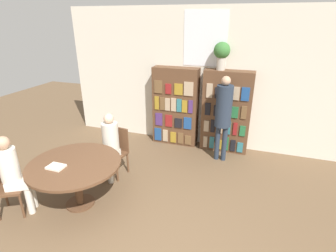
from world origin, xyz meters
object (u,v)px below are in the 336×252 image
Objects in this scene: seated_reader_right at (13,171)px; librarian_standing at (224,110)px; chair_left_side at (116,149)px; reading_table at (75,169)px; seated_reader_left at (110,142)px; chair_near_camera at (3,184)px; bookshelf_left at (175,107)px; bookshelf_right at (226,112)px; flower_vase at (222,53)px.

librarian_standing reaches higher than seated_reader_right.
reading_table is at bearing 90.00° from chair_left_side.
librarian_standing reaches higher than seated_reader_left.
reading_table is 1.11× the size of seated_reader_left.
chair_near_camera is at bearing 63.00° from chair_left_side.
seated_reader_left is at bearing -109.75° from bookshelf_left.
bookshelf_right is 2.56m from seated_reader_left.
bookshelf_left reaches higher than chair_near_camera.
chair_near_camera is 0.72× the size of seated_reader_left.
chair_left_side is (0.12, 1.02, -0.14)m from reading_table.
bookshelf_left is 2.78m from reading_table.
bookshelf_left is 1.41× the size of seated_reader_right.
flower_vase is 0.62× the size of chair_left_side.
bookshelf_right is at bearing 110.07° from seated_reader_right.
seated_reader_right is at bearing -135.48° from librarian_standing.
flower_vase reaches higher than bookshelf_left.
bookshelf_right is 1.98× the size of chair_left_side.
bookshelf_left is 1.00× the size of bookshelf_right.
librarian_standing is (-0.00, -0.50, 0.20)m from bookshelf_right.
librarian_standing is (2.62, 2.58, 0.37)m from seated_reader_right.
librarian_standing reaches higher than chair_near_camera.
bookshelf_right is at bearing 54.69° from reading_table.
librarian_standing is (1.89, 2.16, 0.44)m from reading_table.
bookshelf_right is 0.54m from librarian_standing.
seated_reader_left is 0.71× the size of librarian_standing.
seated_reader_left is (-1.60, -1.82, -1.40)m from flower_vase.
flower_vase is at bearing -124.81° from seated_reader_left.
seated_reader_left is (-1.79, -1.82, -0.17)m from bookshelf_right.
seated_reader_left is (-0.65, -1.82, -0.17)m from bookshelf_left.
bookshelf_right is 3.21× the size of flower_vase.
seated_reader_right is (-2.43, -3.08, -1.39)m from flower_vase.
seated_reader_left reaches higher than chair_left_side.
flower_vase is (-0.19, 0.00, 1.23)m from bookshelf_right.
chair_near_camera is (-1.64, -3.17, -0.38)m from bookshelf_left.
flower_vase is at bearing -127.34° from chair_left_side.
seated_reader_right reaches higher than chair_left_side.
bookshelf_right is at bearing 109.23° from chair_near_camera.
bookshelf_right is 4.23m from chair_near_camera.
seated_reader_right is at bearing -115.76° from bookshelf_left.
flower_vase is at bearing 111.26° from chair_near_camera.
flower_vase is at bearing 178.54° from bookshelf_right.
seated_reader_left is at bearing 83.51° from reading_table.
librarian_standing reaches higher than reading_table.
chair_left_side is at bearing -133.83° from flower_vase.
bookshelf_left is at bearing -104.58° from chair_left_side.
chair_near_camera is (-0.89, -0.51, -0.14)m from reading_table.
bookshelf_left is 1.26m from librarian_standing.
chair_left_side is 2.18m from librarian_standing.
librarian_standing is (0.19, -0.51, -1.03)m from flower_vase.
seated_reader_left is at bearing 90.00° from chair_left_side.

